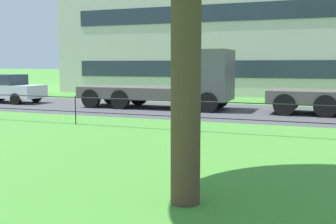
% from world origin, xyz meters
% --- Properties ---
extents(street_strip, '(80.00, 7.09, 0.01)m').
position_xyz_m(street_strip, '(0.00, 18.85, 0.00)').
color(street_strip, '#4C4C51').
rests_on(street_strip, ground).
extents(park_fence, '(38.52, 0.04, 1.00)m').
position_xyz_m(park_fence, '(0.00, 13.02, 0.67)').
color(park_fence, black).
rests_on(park_fence, ground).
extents(car_white_right, '(4.00, 1.82, 1.54)m').
position_xyz_m(car_white_right, '(-10.28, 18.76, 0.78)').
color(car_white_right, silver).
rests_on(car_white_right, ground).
extents(flatbed_truck_center, '(7.34, 2.53, 2.75)m').
position_xyz_m(flatbed_truck_center, '(-0.55, 19.11, 1.22)').
color(flatbed_truck_center, '#4C4C51').
rests_on(flatbed_truck_center, ground).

